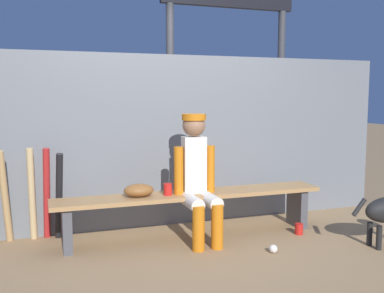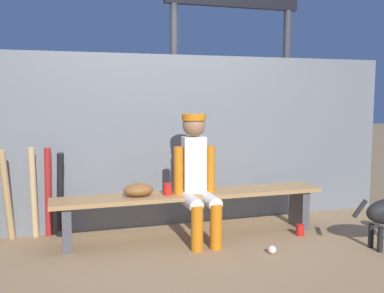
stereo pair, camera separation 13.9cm
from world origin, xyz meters
name	(u,v)px [view 2 (the right image)]	position (x,y,z in m)	size (l,w,h in m)	color
ground_plane	(192,237)	(0.00, 0.00, 0.00)	(30.00, 30.00, 0.00)	#9E7A51
chainlink_fence	(178,141)	(0.00, 0.51, 0.90)	(4.94, 0.03, 1.80)	slate
dugout_bench	(192,202)	(0.00, 0.00, 0.35)	(2.65, 0.36, 0.44)	#AD7F4C
player_seated	(197,173)	(0.02, -0.11, 0.65)	(0.41, 0.55, 1.21)	silver
baseball_glove	(138,190)	(-0.52, 0.00, 0.50)	(0.28, 0.20, 0.12)	brown
bat_aluminum_black	(60,195)	(-1.22, 0.34, 0.42)	(0.06, 0.06, 0.85)	black
bat_aluminum_red	(48,192)	(-1.33, 0.42, 0.44)	(0.06, 0.06, 0.89)	#B22323
bat_wood_natural	(33,193)	(-1.46, 0.40, 0.45)	(0.06, 0.06, 0.90)	tan
bat_wood_tan	(7,196)	(-1.70, 0.37, 0.45)	(0.06, 0.06, 0.90)	tan
baseball	(272,250)	(0.53, -0.65, 0.04)	(0.07, 0.07, 0.07)	white
cup_on_ground	(300,230)	(1.04, -0.26, 0.06)	(0.08, 0.08, 0.11)	red
cup_on_bench	(167,189)	(-0.25, -0.02, 0.50)	(0.08, 0.08, 0.11)	red
scoreboard	(237,9)	(1.08, 1.48, 2.51)	(2.11, 0.27, 3.59)	#3F3F42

